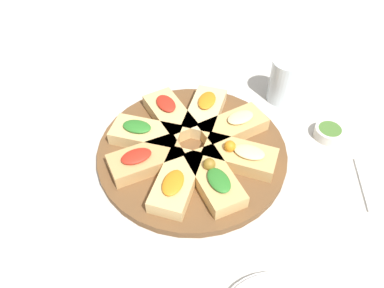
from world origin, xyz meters
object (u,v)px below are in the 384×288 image
at_px(plate_right, 23,125).
at_px(dipping_bowl, 329,132).
at_px(water_glass, 285,81).
at_px(serving_board, 192,152).

relative_size(plate_right, dipping_bowl, 3.21).
bearing_deg(water_glass, dipping_bowl, -151.38).
height_order(plate_right, dipping_bowl, dipping_bowl).
relative_size(water_glass, dipping_bowl, 1.69).
bearing_deg(dipping_bowl, serving_board, 95.76).
height_order(water_glass, dipping_bowl, water_glass).
height_order(plate_right, water_glass, water_glass).
bearing_deg(water_glass, plate_right, 95.24).
distance_m(serving_board, dipping_bowl, 0.31).
bearing_deg(plate_right, water_glass, -84.76).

